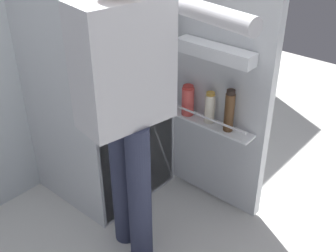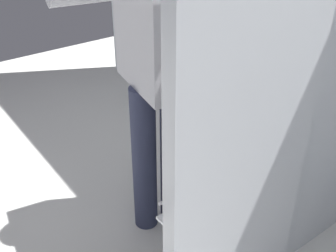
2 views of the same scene
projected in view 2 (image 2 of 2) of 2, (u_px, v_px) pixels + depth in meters
The scene contains 2 objects.
refrigerator at pixel (285, 72), 1.87m from camera, with size 0.69×1.26×1.68m.
person at pixel (158, 52), 1.78m from camera, with size 0.54×0.77×1.59m.
Camera 2 is at (1.10, -0.94, 1.60)m, focal length 44.75 mm.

